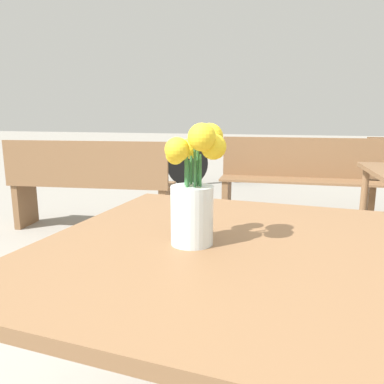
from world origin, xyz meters
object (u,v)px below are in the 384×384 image
at_px(flower_vase, 193,192).
at_px(bench_far, 89,183).
at_px(table_front, 219,276).
at_px(bench_middle, 309,177).
at_px(bicycle, 217,162).

height_order(flower_vase, bench_far, flower_vase).
xyz_separation_m(table_front, bench_middle, (0.34, 2.95, -0.19)).
relative_size(table_front, bicycle, 0.78).
bearing_deg(flower_vase, bicycle, 100.71).
distance_m(bench_middle, bicycle, 2.30).
distance_m(table_front, bench_middle, 2.98).
bearing_deg(bench_far, table_front, -52.35).
bearing_deg(flower_vase, table_front, 20.96).
bearing_deg(table_front, bicycle, 101.50).
distance_m(table_front, bicycle, 4.93).
relative_size(table_front, flower_vase, 3.44).
xyz_separation_m(bench_middle, bicycle, (-1.32, 1.87, -0.13)).
height_order(flower_vase, bicycle, flower_vase).
xyz_separation_m(flower_vase, bench_far, (-1.57, 2.14, -0.43)).
bearing_deg(bicycle, table_front, -78.50).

